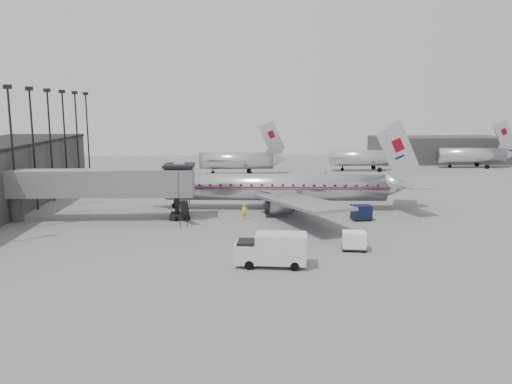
% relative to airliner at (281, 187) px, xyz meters
% --- Properties ---
extents(ground, '(160.00, 160.00, 0.00)m').
position_rel_airliner_xyz_m(ground, '(-3.22, -8.94, -2.76)').
color(ground, slate).
rests_on(ground, ground).
extents(hangar, '(30.00, 12.00, 6.00)m').
position_rel_airliner_xyz_m(hangar, '(41.78, 51.06, 0.24)').
color(hangar, '#373532').
rests_on(hangar, ground).
extents(apron_line, '(60.00, 0.15, 0.01)m').
position_rel_airliner_xyz_m(apron_line, '(-0.22, -2.94, -2.76)').
color(apron_line, gold).
rests_on(apron_line, ground).
extents(jet_bridge, '(21.00, 6.20, 7.10)m').
position_rel_airliner_xyz_m(jet_bridge, '(-19.88, -5.28, 1.42)').
color(jet_bridge, '#5D5F62').
rests_on(jet_bridge, ground).
extents(floodlight_masts, '(0.90, 42.25, 15.25)m').
position_rel_airliner_xyz_m(floodlight_masts, '(-30.72, 4.06, 5.60)').
color(floodlight_masts, black).
rests_on(floodlight_masts, ground).
extents(distant_aircraft_near, '(16.39, 3.20, 10.26)m').
position_rel_airliner_xyz_m(distant_aircraft_near, '(-5.01, 33.06, -0.03)').
color(distant_aircraft_near, silver).
rests_on(distant_aircraft_near, ground).
extents(distant_aircraft_mid, '(16.39, 3.20, 10.26)m').
position_rel_airliner_xyz_m(distant_aircraft_mid, '(20.99, 37.06, -0.03)').
color(distant_aircraft_mid, silver).
rests_on(distant_aircraft_mid, ground).
extents(distant_aircraft_far, '(16.39, 3.20, 10.26)m').
position_rel_airliner_xyz_m(distant_aircraft_far, '(44.99, 41.06, -0.03)').
color(distant_aircraft_far, silver).
rests_on(distant_aircraft_far, ground).
extents(airliner, '(34.74, 32.08, 10.99)m').
position_rel_airliner_xyz_m(airliner, '(0.00, 0.00, 0.00)').
color(airliner, silver).
rests_on(airliner, ground).
extents(service_van, '(6.04, 3.00, 2.72)m').
position_rel_airliner_xyz_m(service_van, '(-3.04, -23.11, -1.33)').
color(service_van, silver).
rests_on(service_van, ground).
extents(baggage_cart_navy, '(2.39, 1.92, 1.74)m').
position_rel_airliner_xyz_m(baggage_cart_navy, '(8.59, -6.94, -1.84)').
color(baggage_cart_navy, black).
rests_on(baggage_cart_navy, ground).
extents(baggage_cart_white, '(2.45, 2.03, 1.72)m').
position_rel_airliner_xyz_m(baggage_cart_white, '(4.78, -18.94, -1.85)').
color(baggage_cart_white, white).
rests_on(baggage_cart_white, ground).
extents(ramp_worker, '(0.68, 0.46, 1.82)m').
position_rel_airliner_xyz_m(ramp_worker, '(-4.78, -5.94, -1.85)').
color(ramp_worker, yellow).
rests_on(ramp_worker, ground).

